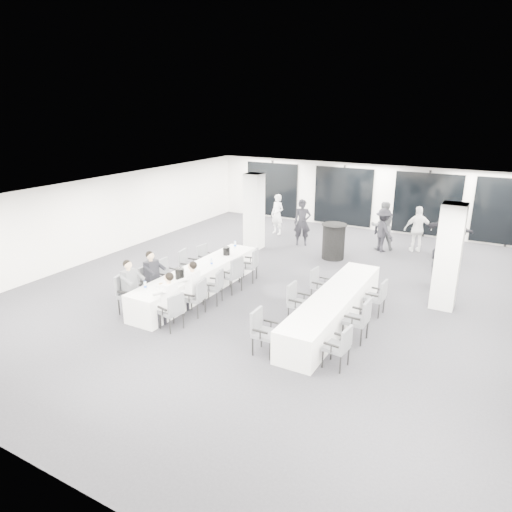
{
  "coord_description": "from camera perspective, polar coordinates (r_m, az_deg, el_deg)",
  "views": [
    {
      "loc": [
        5.3,
        -11.17,
        5.1
      ],
      "look_at": [
        -0.82,
        -0.2,
        0.96
      ],
      "focal_mm": 32.0,
      "sensor_mm": 36.0,
      "label": 1
    }
  ],
  "objects": [
    {
      "name": "standing_guest_b",
      "position": [
        17.45,
        15.58,
        4.04
      ],
      "size": [
        1.16,
        1.0,
        2.05
      ],
      "primitive_type": "imported",
      "rotation": [
        0.0,
        0.0,
        3.64
      ],
      "color": "#505357",
      "rests_on": "floor"
    },
    {
      "name": "chair_side_left_mid",
      "position": [
        11.34,
        5.1,
        -5.5
      ],
      "size": [
        0.5,
        0.56,
        0.97
      ],
      "rotation": [
        0.0,
        0.0,
        -1.59
      ],
      "color": "#57595F",
      "rests_on": "floor"
    },
    {
      "name": "chair_side_left_near",
      "position": [
        9.88,
        0.77,
        -9.11
      ],
      "size": [
        0.51,
        0.57,
        0.98
      ],
      "rotation": [
        0.0,
        0.0,
        -1.55
      ],
      "color": "#57595F",
      "rests_on": "floor"
    },
    {
      "name": "ice_bucket_near",
      "position": [
        12.22,
        -9.51,
        -2.18
      ],
      "size": [
        0.25,
        0.25,
        0.28
      ],
      "primitive_type": "cylinder",
      "color": "black",
      "rests_on": "banquet_table_main"
    },
    {
      "name": "chair_main_left_near",
      "position": [
        12.18,
        -15.86,
        -4.23
      ],
      "size": [
        0.63,
        0.66,
        1.03
      ],
      "rotation": [
        0.0,
        0.0,
        -1.33
      ],
      "color": "#57595F",
      "rests_on": "floor"
    },
    {
      "name": "seated_guest_a",
      "position": [
        12.0,
        -15.3,
        -3.37
      ],
      "size": [
        0.5,
        0.38,
        1.44
      ],
      "rotation": [
        0.0,
        0.0,
        -1.57
      ],
      "color": "#505357",
      "rests_on": "floor"
    },
    {
      "name": "chair_side_right_mid",
      "position": [
        10.59,
        12.86,
        -7.5
      ],
      "size": [
        0.53,
        0.59,
        1.02
      ],
      "rotation": [
        0.0,
        0.0,
        1.54
      ],
      "color": "#57595F",
      "rests_on": "floor"
    },
    {
      "name": "plate_c",
      "position": [
        12.68,
        -8.49,
        -1.99
      ],
      "size": [
        0.19,
        0.19,
        0.03
      ],
      "color": "white",
      "rests_on": "banquet_table_main"
    },
    {
      "name": "chair_main_left_mid",
      "position": [
        13.25,
        -11.15,
        -2.18
      ],
      "size": [
        0.5,
        0.56,
        0.98
      ],
      "rotation": [
        0.0,
        0.0,
        -1.59
      ],
      "color": "#57595F",
      "rests_on": "floor"
    },
    {
      "name": "standing_guest_d",
      "position": [
        17.61,
        19.61,
        3.54
      ],
      "size": [
        1.29,
        1.06,
        1.91
      ],
      "primitive_type": "imported",
      "rotation": [
        0.0,
        0.0,
        3.59
      ],
      "color": "white",
      "rests_on": "floor"
    },
    {
      "name": "column_right",
      "position": [
        12.77,
        22.9,
        -0.09
      ],
      "size": [
        0.6,
        0.6,
        2.8
      ],
      "primitive_type": "cube",
      "color": "silver",
      "rests_on": "floor"
    },
    {
      "name": "seated_guest_c",
      "position": [
        11.02,
        -11.0,
        -5.02
      ],
      "size": [
        0.5,
        0.38,
        1.44
      ],
      "rotation": [
        0.0,
        0.0,
        1.57
      ],
      "color": "white",
      "rests_on": "floor"
    },
    {
      "name": "chair_main_left_second",
      "position": [
        12.76,
        -13.17,
        -3.12
      ],
      "size": [
        0.51,
        0.56,
        0.98
      ],
      "rotation": [
        0.0,
        0.0,
        -1.59
      ],
      "color": "#57595F",
      "rests_on": "floor"
    },
    {
      "name": "column_left",
      "position": [
        16.91,
        -0.25,
        5.58
      ],
      "size": [
        0.6,
        0.6,
        2.8
      ],
      "primitive_type": "cube",
      "color": "silver",
      "rests_on": "floor"
    },
    {
      "name": "chair_main_right_fourth",
      "position": [
        12.99,
        -2.88,
        -2.09
      ],
      "size": [
        0.6,
        0.64,
        1.04
      ],
      "rotation": [
        0.0,
        0.0,
        1.43
      ],
      "color": "#57595F",
      "rests_on": "floor"
    },
    {
      "name": "ice_bucket_far",
      "position": [
        14.01,
        -3.71,
        0.63
      ],
      "size": [
        0.22,
        0.22,
        0.25
      ],
      "primitive_type": "cylinder",
      "color": "black",
      "rests_on": "banquet_table_main"
    },
    {
      "name": "standing_guest_a",
      "position": [
        17.47,
        5.82,
        4.56
      ],
      "size": [
        0.92,
        0.86,
        2.0
      ],
      "primitive_type": "imported",
      "rotation": [
        0.0,
        0.0,
        0.47
      ],
      "color": "black",
      "rests_on": "floor"
    },
    {
      "name": "seated_guest_d",
      "position": [
        11.67,
        -8.14,
        -3.51
      ],
      "size": [
        0.5,
        0.38,
        1.44
      ],
      "rotation": [
        0.0,
        0.0,
        1.57
      ],
      "color": "white",
      "rests_on": "floor"
    },
    {
      "name": "chair_main_right_far",
      "position": [
        13.82,
        -0.66,
        -0.89
      ],
      "size": [
        0.61,
        0.64,
        1.01
      ],
      "rotation": [
        0.0,
        0.0,
        1.8
      ],
      "color": "#57595F",
      "rests_on": "floor"
    },
    {
      "name": "cocktail_table",
      "position": [
        16.12,
        9.67,
        1.84
      ],
      "size": [
        0.89,
        0.89,
        1.23
      ],
      "color": "black",
      "rests_on": "floor"
    },
    {
      "name": "chair_main_right_near",
      "position": [
        11.02,
        -10.33,
        -6.58
      ],
      "size": [
        0.57,
        0.59,
        0.93
      ],
      "rotation": [
        0.0,
        0.0,
        1.32
      ],
      "color": "#57595F",
      "rests_on": "floor"
    },
    {
      "name": "standing_guest_e",
      "position": [
        15.62,
        22.65,
        1.28
      ],
      "size": [
        0.88,
        1.04,
        1.85
      ],
      "primitive_type": "imported",
      "rotation": [
        0.0,
        0.0,
        2.02
      ],
      "color": "white",
      "rests_on": "floor"
    },
    {
      "name": "banquet_table_side",
      "position": [
        11.44,
        9.66,
        -6.43
      ],
      "size": [
        0.9,
        5.0,
        0.75
      ],
      "primitive_type": "cube",
      "color": "silver",
      "rests_on": "floor"
    },
    {
      "name": "seated_guest_b",
      "position": [
        12.56,
        -12.68,
        -2.18
      ],
      "size": [
        0.5,
        0.38,
        1.44
      ],
      "rotation": [
        0.0,
        0.0,
        -1.57
      ],
      "color": "black",
      "rests_on": "floor"
    },
    {
      "name": "chair_main_left_far",
      "position": [
        14.67,
        -6.36,
        -0.11
      ],
      "size": [
        0.5,
        0.54,
        0.89
      ],
      "rotation": [
        0.0,
        0.0,
        -1.68
      ],
      "color": "#57595F",
      "rests_on": "floor"
    },
    {
      "name": "water_bottle_b",
      "position": [
        13.08,
        -5.57,
        -0.81
      ],
      "size": [
        0.06,
        0.06,
        0.2
      ],
      "primitive_type": "cylinder",
      "color": "silver",
      "rests_on": "banquet_table_main"
    },
    {
      "name": "banquet_table_main",
      "position": [
        13.1,
        -7.21,
        -3.06
      ],
      "size": [
        0.9,
        5.0,
        0.75
      ],
      "primitive_type": "cube",
      "color": "silver",
      "rests_on": "floor"
    },
    {
      "name": "standing_guest_c",
      "position": [
        17.25,
        15.63,
        3.47
      ],
      "size": [
        1.28,
        1.21,
        1.81
      ],
      "primitive_type": "imported",
      "rotation": [
        0.0,
        0.0,
        2.44
      ],
      "color": "black",
      "rests_on": "floor"
    },
    {
      "name": "wine_glass",
      "position": [
        11.41,
        -12.32,
        -3.85
      ],
      "size": [
        0.07,
        0.07,
        0.19
      ],
      "color": "silver",
      "rests_on": "banquet_table_main"
    },
    {
      "name": "chair_side_left_far",
      "position": [
        12.58,
        7.81,
        -3.33
      ],
      "size": [
        0.49,
        0.54,
        0.9
      ],
      "rotation": [
        0.0,
        0.0,
        -1.66
      ],
      "color": "#57595F",
      "rests_on": "floor"
    },
    {
      "name": "plate_a",
      "position": [
        11.96,
        -11.77,
        -3.43
      ],
      "size": [
        0.2,
        0.2,
        0.03
      ],
      "color": "white",
      "rests_on": "banquet_table_main"
    },
    {
      "name": "chair_main_right_second",
      "position": [
        11.68,
        -7.4,
        -4.87
      ],
      "size": [
        0.54,
        0.58,
        0.96
      ],
      "rotation": [
        0.0,
        0.0,
        1.7
      ],
      "color": "#57595F",
      "rests_on": "floor"
    },
    {
      "name": "water_bottle_a",
      "position": [
        11.67,
        -13.69,
        -3.63
      ],
      "size": [
        0.07,
        0.07,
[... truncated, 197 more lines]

